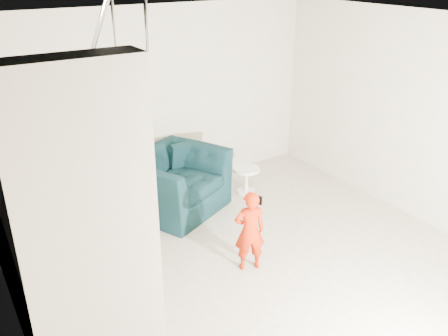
{
  "coord_description": "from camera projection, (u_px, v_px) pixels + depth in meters",
  "views": [
    {
      "loc": [
        -2.74,
        -3.38,
        3.25
      ],
      "look_at": [
        0.15,
        1.2,
        0.85
      ],
      "focal_mm": 38.0,
      "sensor_mm": 36.0,
      "label": 1
    }
  ],
  "objects": [
    {
      "name": "right_wall",
      "position": [
        433.0,
        124.0,
        5.93
      ],
      "size": [
        0.0,
        5.5,
        5.5
      ],
      "primitive_type": "plane",
      "rotation": [
        1.57,
        0.0,
        -1.57
      ],
      "color": "#BFB39C",
      "rests_on": "floor"
    },
    {
      "name": "armchair",
      "position": [
        175.0,
        182.0,
        6.55
      ],
      "size": [
        1.62,
        1.54,
        0.83
      ],
      "primitive_type": "imported",
      "rotation": [
        0.0,
        0.0,
        0.44
      ],
      "color": "black",
      "rests_on": "floor"
    },
    {
      "name": "back_wall",
      "position": [
        158.0,
        102.0,
        6.84
      ],
      "size": [
        5.0,
        0.0,
        5.0
      ],
      "primitive_type": "plane",
      "rotation": [
        1.57,
        0.0,
        0.0
      ],
      "color": "#BFB39C",
      "rests_on": "floor"
    },
    {
      "name": "floor",
      "position": [
        270.0,
        278.0,
        5.26
      ],
      "size": [
        5.5,
        5.5,
        0.0
      ],
      "primitive_type": "plane",
      "color": "gray",
      "rests_on": "ground"
    },
    {
      "name": "left_wall",
      "position": [
        7.0,
        239.0,
        3.5
      ],
      "size": [
        0.0,
        5.5,
        5.5
      ],
      "primitive_type": "plane",
      "rotation": [
        1.57,
        0.0,
        1.57
      ],
      "color": "#BFB39C",
      "rests_on": "floor"
    },
    {
      "name": "toddler",
      "position": [
        250.0,
        231.0,
        5.25
      ],
      "size": [
        0.41,
        0.33,
        0.96
      ],
      "primitive_type": "imported",
      "rotation": [
        0.0,
        0.0,
        2.8
      ],
      "color": "#AF1C05",
      "rests_on": "floor"
    },
    {
      "name": "cushion",
      "position": [
        183.0,
        155.0,
        6.84
      ],
      "size": [
        0.37,
        0.18,
        0.37
      ],
      "primitive_type": "cube",
      "rotation": [
        0.21,
        0.0,
        0.0
      ],
      "color": "black",
      "rests_on": "armchair"
    },
    {
      "name": "throw",
      "position": [
        140.0,
        183.0,
        6.27
      ],
      "size": [
        0.05,
        0.49,
        0.55
      ],
      "primitive_type": "cube",
      "color": "black",
      "rests_on": "armchair"
    },
    {
      "name": "staircase",
      "position": [
        63.0,
        233.0,
        4.33
      ],
      "size": [
        1.02,
        3.03,
        3.62
      ],
      "color": "#ADA089",
      "rests_on": "floor"
    },
    {
      "name": "ceiling",
      "position": [
        282.0,
        26.0,
        4.17
      ],
      "size": [
        5.5,
        5.5,
        0.0
      ],
      "primitive_type": "plane",
      "rotation": [
        3.14,
        0.0,
        0.0
      ],
      "color": "silver",
      "rests_on": "back_wall"
    },
    {
      "name": "phone",
      "position": [
        260.0,
        200.0,
        5.15
      ],
      "size": [
        0.04,
        0.05,
        0.1
      ],
      "primitive_type": "cube",
      "rotation": [
        0.0,
        0.0,
        0.37
      ],
      "color": "black",
      "rests_on": "toddler"
    },
    {
      "name": "side_table",
      "position": [
        246.0,
        176.0,
        7.08
      ],
      "size": [
        0.4,
        0.4,
        0.4
      ],
      "color": "white",
      "rests_on": "floor"
    }
  ]
}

